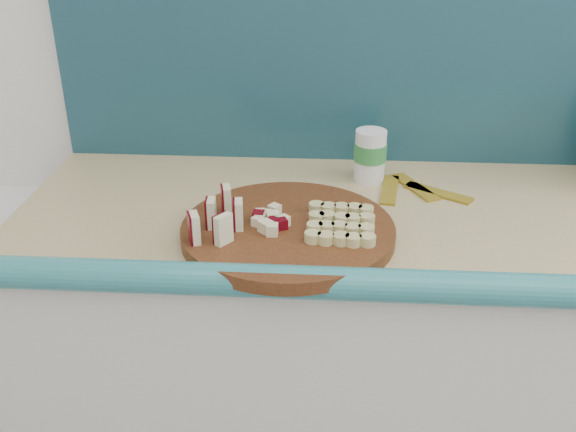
% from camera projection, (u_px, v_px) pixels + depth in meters
% --- Properties ---
extents(kitchen_counter, '(2.20, 0.63, 0.91)m').
position_uv_depth(kitchen_counter, '(503.00, 380.00, 1.56)').
color(kitchen_counter, white).
rests_on(kitchen_counter, ground).
extents(backsplash, '(2.20, 0.02, 0.50)m').
position_uv_depth(backsplash, '(519.00, 62.00, 1.49)').
color(backsplash, teal).
rests_on(backsplash, kitchen_counter).
extents(cutting_board, '(0.43, 0.43, 0.03)m').
position_uv_depth(cutting_board, '(288.00, 231.00, 1.25)').
color(cutting_board, '#421F0E').
rests_on(cutting_board, kitchen_counter).
extents(apple_wedges, '(0.09, 0.16, 0.06)m').
position_uv_depth(apple_wedges, '(218.00, 217.00, 1.22)').
color(apple_wedges, beige).
rests_on(apple_wedges, cutting_board).
extents(apple_chunks, '(0.07, 0.06, 0.02)m').
position_uv_depth(apple_chunks, '(274.00, 220.00, 1.24)').
color(apple_chunks, '#F6EFC5').
rests_on(apple_chunks, cutting_board).
extents(banana_slices, '(0.14, 0.16, 0.02)m').
position_uv_depth(banana_slices, '(341.00, 224.00, 1.23)').
color(banana_slices, '#CFC57E').
rests_on(banana_slices, cutting_board).
extents(canister, '(0.08, 0.08, 0.12)m').
position_uv_depth(canister, '(370.00, 155.00, 1.48)').
color(canister, white).
rests_on(canister, kitchen_counter).
extents(banana_peel, '(0.21, 0.18, 0.01)m').
position_uv_depth(banana_peel, '(414.00, 190.00, 1.45)').
color(banana_peel, '#B49222').
rests_on(banana_peel, kitchen_counter).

